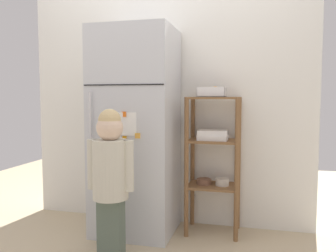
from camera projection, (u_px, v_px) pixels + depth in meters
ground_plane at (157, 233)px, 2.84m from camera, size 6.00×6.00×0.00m
kitchen_wall_back at (167, 101)px, 3.07m from camera, size 2.54×0.03×2.17m
refrigerator at (136, 132)px, 2.84m from camera, size 0.64×0.59×1.67m
child_standing at (110, 169)px, 2.35m from camera, size 0.33×0.25×1.04m
pantry_shelf_unit at (213, 152)px, 2.81m from camera, size 0.43×0.31×1.12m
fruit_bin at (213, 92)px, 2.78m from camera, size 0.22×0.17×0.09m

